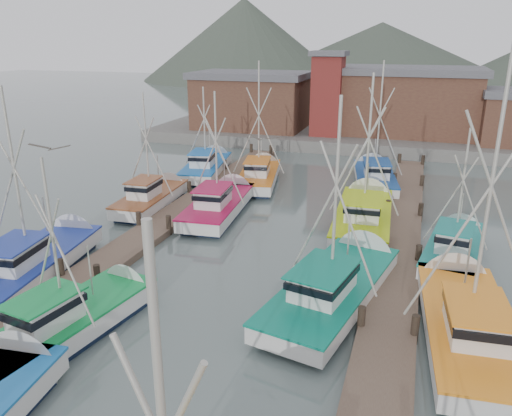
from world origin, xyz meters
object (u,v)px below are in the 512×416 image
(lookout_tower, at_px, (327,93))
(boat_8, at_px, (221,203))
(boat_4, at_px, (78,317))
(boat_12, at_px, (260,175))

(lookout_tower, bearing_deg, boat_8, -96.14)
(lookout_tower, xyz_separation_m, boat_4, (-2.56, -38.33, -4.87))
(boat_4, distance_m, boat_12, 22.50)
(lookout_tower, relative_size, boat_8, 0.92)
(boat_4, distance_m, boat_8, 14.82)
(boat_8, bearing_deg, lookout_tower, 78.85)
(boat_4, height_order, boat_8, boat_8)
(lookout_tower, bearing_deg, boat_12, -98.25)
(lookout_tower, height_order, boat_4, lookout_tower)
(lookout_tower, height_order, boat_8, lookout_tower)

